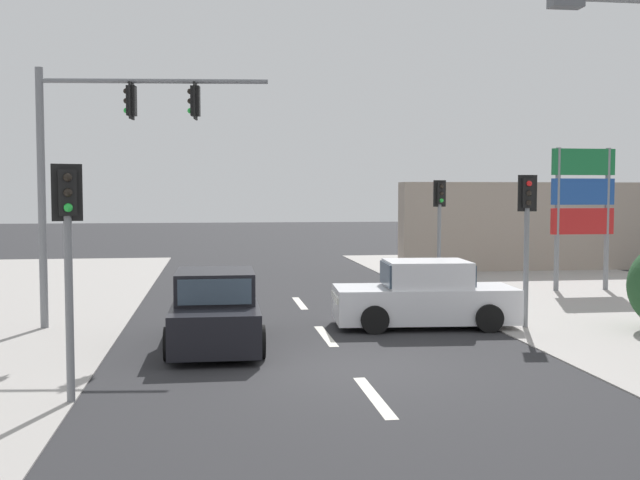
% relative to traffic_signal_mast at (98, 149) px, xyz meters
% --- Properties ---
extents(ground_plane, '(140.00, 140.00, 0.00)m').
position_rel_traffic_signal_mast_xyz_m(ground_plane, '(5.04, -4.68, -4.15)').
color(ground_plane, '#28282B').
extents(lane_dash_near, '(0.20, 2.40, 0.01)m').
position_rel_traffic_signal_mast_xyz_m(lane_dash_near, '(5.04, -6.68, -4.14)').
color(lane_dash_near, silver).
rests_on(lane_dash_near, ground).
extents(lane_dash_mid, '(0.20, 2.40, 0.01)m').
position_rel_traffic_signal_mast_xyz_m(lane_dash_mid, '(5.04, -1.68, -4.14)').
color(lane_dash_mid, silver).
rests_on(lane_dash_mid, ground).
extents(lane_dash_far, '(0.20, 2.40, 0.01)m').
position_rel_traffic_signal_mast_xyz_m(lane_dash_far, '(5.04, 3.32, -4.14)').
color(lane_dash_far, silver).
rests_on(lane_dash_far, ground).
extents(traffic_signal_mast, '(5.26, 0.72, 6.00)m').
position_rel_traffic_signal_mast_xyz_m(traffic_signal_mast, '(0.00, 0.00, 0.00)').
color(traffic_signal_mast, slate).
rests_on(traffic_signal_mast, ground).
extents(pedestal_signal_right_kerb, '(0.44, 0.30, 3.56)m').
position_rel_traffic_signal_mast_xyz_m(pedestal_signal_right_kerb, '(9.79, -1.36, -1.73)').
color(pedestal_signal_right_kerb, slate).
rests_on(pedestal_signal_right_kerb, ground).
extents(pedestal_signal_left_kerb, '(0.43, 0.31, 3.56)m').
position_rel_traffic_signal_mast_xyz_m(pedestal_signal_left_kerb, '(0.49, -6.38, -1.73)').
color(pedestal_signal_left_kerb, slate).
rests_on(pedestal_signal_left_kerb, ground).
extents(pedestal_signal_far_median, '(0.44, 0.31, 3.56)m').
position_rel_traffic_signal_mast_xyz_m(pedestal_signal_far_median, '(9.72, 5.17, -1.73)').
color(pedestal_signal_far_median, slate).
rests_on(pedestal_signal_far_median, ground).
extents(shopping_plaza_sign, '(2.10, 0.16, 4.60)m').
position_rel_traffic_signal_mast_xyz_m(shopping_plaza_sign, '(14.36, 4.81, -1.16)').
color(shopping_plaza_sign, slate).
rests_on(shopping_plaza_sign, ground).
extents(shopfront_wall_far, '(12.00, 1.00, 3.60)m').
position_rel_traffic_signal_mast_xyz_m(shopfront_wall_far, '(16.04, 11.32, -2.35)').
color(shopfront_wall_far, '#A39384').
rests_on(shopfront_wall_far, ground).
extents(sedan_oncoming_mid, '(4.34, 2.11, 1.56)m').
position_rel_traffic_signal_mast_xyz_m(sedan_oncoming_mid, '(7.53, -0.83, -3.44)').
color(sedan_oncoming_mid, silver).
rests_on(sedan_oncoming_mid, ground).
extents(sedan_crossing_left, '(1.93, 4.26, 1.56)m').
position_rel_traffic_signal_mast_xyz_m(sedan_crossing_left, '(2.64, -2.41, -3.44)').
color(sedan_crossing_left, black).
rests_on(sedan_crossing_left, ground).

